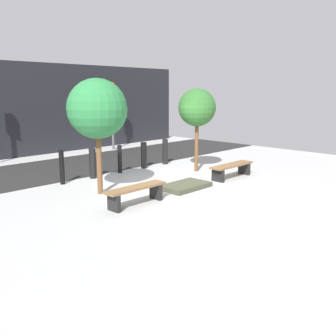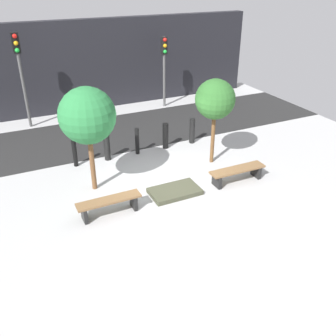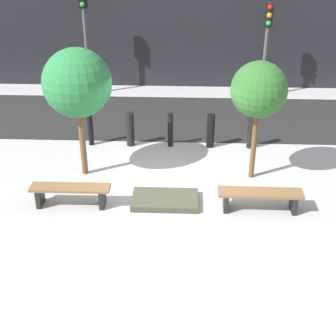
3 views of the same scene
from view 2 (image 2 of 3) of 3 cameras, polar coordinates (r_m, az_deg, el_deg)
name	(u,v)px [view 2 (image 2 of 3)]	position (r m, az deg, el deg)	size (l,w,h in m)	color
ground_plane	(169,188)	(11.46, 0.23, -3.00)	(18.00, 18.00, 0.00)	#ABABAB
road_strip	(118,132)	(15.51, -7.60, 5.42)	(18.00, 3.87, 0.01)	#242424
building_facade	(91,65)	(18.17, -11.72, 15.09)	(16.20, 0.50, 4.01)	black
bench_left	(109,203)	(10.22, -8.95, -5.37)	(1.76, 0.41, 0.48)	black
bench_right	(237,172)	(11.83, 10.51, -0.61)	(1.83, 0.45, 0.46)	black
planter_bed	(175,191)	(11.15, 1.04, -3.56)	(1.48, 0.89, 0.14)	#434432
tree_behind_left_bench	(87,116)	(10.65, -12.21, 7.74)	(1.61, 1.61, 3.14)	brown
tree_behind_right_bench	(215,100)	(12.23, 7.19, 10.28)	(1.30, 1.30, 2.89)	brown
bollard_far_left	(75,152)	(12.86, -14.05, 2.45)	(0.15, 0.15, 1.06)	black
bollard_left	(107,147)	(13.10, -9.29, 3.23)	(0.22, 0.22, 0.98)	black
bollard_center	(137,141)	(13.42, -4.72, 4.10)	(0.15, 0.15, 0.97)	black
bollard_right	(165,136)	(13.82, -0.38, 4.92)	(0.22, 0.22, 0.96)	black
bollard_far_right	(192,131)	(14.29, 3.70, 5.69)	(0.21, 0.21, 0.98)	black
traffic_light_west	(20,64)	(16.29, -21.68, 14.52)	(0.28, 0.27, 3.81)	#4E4E4E
traffic_light_mid_west	(164,59)	(17.92, -0.57, 16.29)	(0.28, 0.27, 3.24)	#525252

